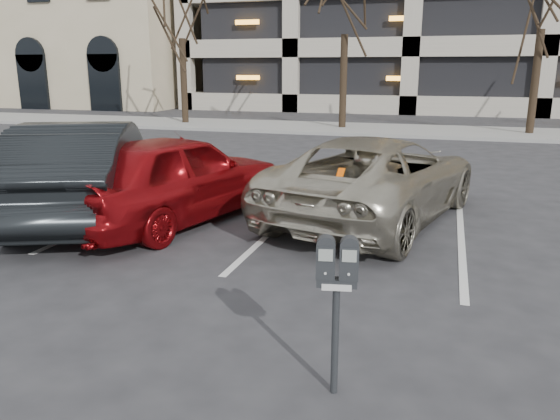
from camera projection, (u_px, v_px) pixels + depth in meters
ground at (341, 281)px, 6.49m from camera, size 140.00×140.00×0.00m
sidewalk at (418, 131)px, 21.28m from camera, size 80.00×4.00×0.12m
stall_lines at (283, 221)px, 9.01m from camera, size 16.90×5.20×0.00m
parking_meter at (337, 277)px, 4.03m from camera, size 0.34×0.18×1.25m
suv_silver at (376, 178)px, 9.01m from camera, size 3.46×5.40×1.39m
car_red at (174, 177)px, 8.83m from camera, size 2.82×4.65×1.48m
car_dark at (85, 170)px, 9.10m from camera, size 3.48×5.18×1.61m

